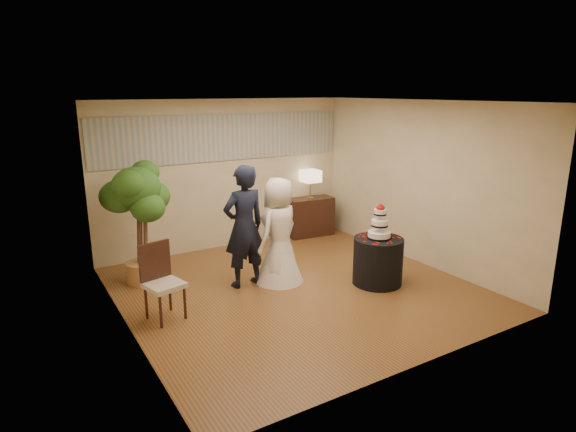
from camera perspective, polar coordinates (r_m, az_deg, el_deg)
floor at (r=7.47m, az=0.95°, el=-8.59°), size 5.00×5.00×0.00m
ceiling at (r=6.86m, az=1.05°, el=13.43°), size 5.00×5.00×0.00m
wall_back at (r=9.20m, az=-7.36°, el=4.88°), size 5.00×0.06×2.80m
wall_front at (r=5.17m, az=15.96°, el=-3.40°), size 5.00×0.06×2.80m
wall_left at (r=6.11m, az=-19.25°, el=-0.86°), size 0.06×5.00×2.80m
wall_right at (r=8.60m, az=15.27°, el=3.79°), size 0.06×5.00×2.80m
mural_border at (r=9.09m, az=-7.45°, el=9.21°), size 4.90×0.02×0.85m
groom at (r=7.32m, az=-5.23°, el=-1.27°), size 0.72×0.51×1.89m
bride at (r=7.48m, az=-1.07°, el=-1.74°), size 1.06×1.03×1.67m
cake_table at (r=7.66m, az=10.59°, el=-5.27°), size 0.92×0.92×0.74m
wedding_cake at (r=7.47m, az=10.82°, el=-0.62°), size 0.35×0.35×0.55m
console at (r=10.02m, az=2.62°, el=-0.08°), size 0.99×0.52×0.80m
table_lamp at (r=9.86m, az=2.66°, el=3.78°), size 0.34×0.34×0.58m
ficus_tree at (r=7.75m, az=-17.24°, el=-0.77°), size 1.30×1.30×1.94m
side_chair at (r=6.55m, az=-14.47°, el=-7.68°), size 0.57×0.59×1.02m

